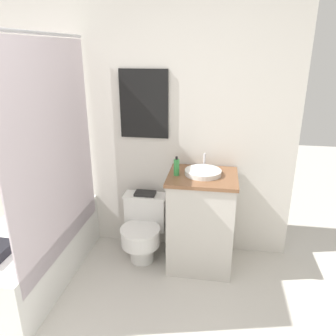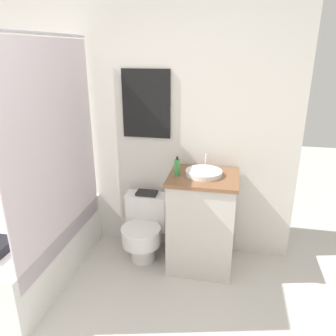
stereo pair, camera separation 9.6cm
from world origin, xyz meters
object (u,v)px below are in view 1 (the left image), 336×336
object	(u,v)px
soap_bottle	(177,167)
book_on_tank	(145,193)
sink	(203,172)
toilet	(143,228)

from	to	relation	value
soap_bottle	book_on_tank	distance (m)	0.49
sink	soap_bottle	size ratio (longest dim) A/B	2.10
sink	soap_bottle	distance (m)	0.23
toilet	book_on_tank	bearing A→B (deg)	90.00
soap_bottle	toilet	bearing A→B (deg)	171.02
toilet	soap_bottle	bearing A→B (deg)	-8.98
soap_bottle	book_on_tank	world-z (taller)	soap_bottle
sink	book_on_tank	bearing A→B (deg)	167.75
soap_bottle	book_on_tank	size ratio (longest dim) A/B	0.86
soap_bottle	book_on_tank	bearing A→B (deg)	151.82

